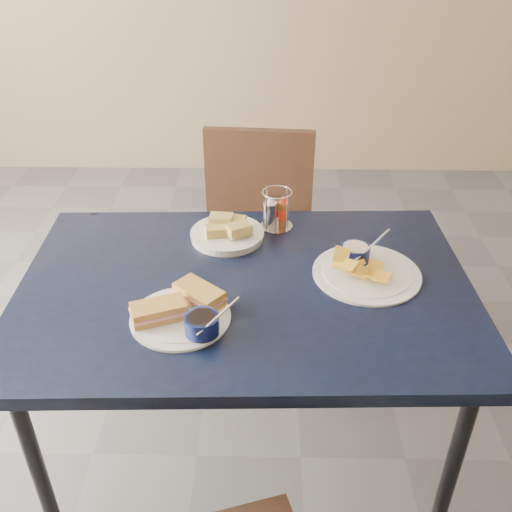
{
  "coord_description": "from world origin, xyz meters",
  "views": [
    {
      "loc": [
        -0.14,
        -1.33,
        1.72
      ],
      "look_at": [
        -0.16,
        0.06,
        0.82
      ],
      "focal_mm": 40.0,
      "sensor_mm": 36.0,
      "label": 1
    }
  ],
  "objects_px": {
    "chair_far": "(255,231)",
    "bread_basket": "(227,232)",
    "plantain_plate": "(363,267)",
    "sandwich_plate": "(184,311)",
    "condiment_caddy": "(275,212)",
    "dining_table": "(246,300)"
  },
  "relations": [
    {
      "from": "plantain_plate",
      "to": "condiment_caddy",
      "type": "distance_m",
      "value": 0.37
    },
    {
      "from": "chair_far",
      "to": "condiment_caddy",
      "type": "xyz_separation_m",
      "value": [
        0.07,
        -0.33,
        0.27
      ]
    },
    {
      "from": "dining_table",
      "to": "sandwich_plate",
      "type": "relative_size",
      "value": 4.47
    },
    {
      "from": "chair_far",
      "to": "bread_basket",
      "type": "bearing_deg",
      "value": -101.32
    },
    {
      "from": "dining_table",
      "to": "sandwich_plate",
      "type": "distance_m",
      "value": 0.24
    },
    {
      "from": "sandwich_plate",
      "to": "condiment_caddy",
      "type": "height_order",
      "value": "condiment_caddy"
    },
    {
      "from": "dining_table",
      "to": "condiment_caddy",
      "type": "xyz_separation_m",
      "value": [
        0.09,
        0.33,
        0.12
      ]
    },
    {
      "from": "chair_far",
      "to": "plantain_plate",
      "type": "distance_m",
      "value": 0.73
    },
    {
      "from": "chair_far",
      "to": "bread_basket",
      "type": "height_order",
      "value": "chair_far"
    },
    {
      "from": "plantain_plate",
      "to": "bread_basket",
      "type": "height_order",
      "value": "plantain_plate"
    },
    {
      "from": "plantain_plate",
      "to": "condiment_caddy",
      "type": "relative_size",
      "value": 2.36
    },
    {
      "from": "condiment_caddy",
      "to": "plantain_plate",
      "type": "bearing_deg",
      "value": -45.73
    },
    {
      "from": "dining_table",
      "to": "condiment_caddy",
      "type": "bearing_deg",
      "value": 75.06
    },
    {
      "from": "chair_far",
      "to": "plantain_plate",
      "type": "height_order",
      "value": "chair_far"
    },
    {
      "from": "chair_far",
      "to": "sandwich_plate",
      "type": "relative_size",
      "value": 3.09
    },
    {
      "from": "chair_far",
      "to": "plantain_plate",
      "type": "xyz_separation_m",
      "value": [
        0.33,
        -0.6,
        0.23
      ]
    },
    {
      "from": "dining_table",
      "to": "plantain_plate",
      "type": "height_order",
      "value": "plantain_plate"
    },
    {
      "from": "dining_table",
      "to": "chair_far",
      "type": "xyz_separation_m",
      "value": [
        0.01,
        0.67,
        -0.16
      ]
    },
    {
      "from": "bread_basket",
      "to": "dining_table",
      "type": "bearing_deg",
      "value": -75.12
    },
    {
      "from": "sandwich_plate",
      "to": "plantain_plate",
      "type": "xyz_separation_m",
      "value": [
        0.51,
        0.23,
        -0.01
      ]
    },
    {
      "from": "bread_basket",
      "to": "sandwich_plate",
      "type": "bearing_deg",
      "value": -102.03
    },
    {
      "from": "dining_table",
      "to": "plantain_plate",
      "type": "distance_m",
      "value": 0.36
    }
  ]
}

